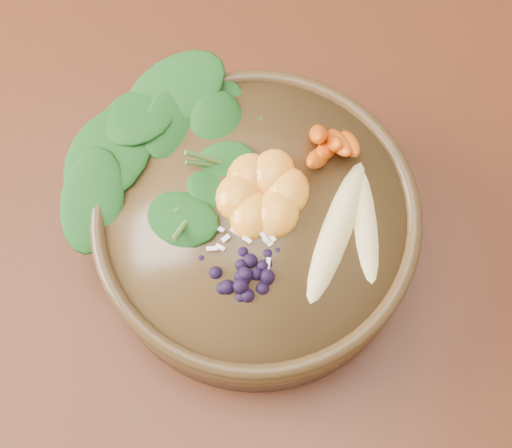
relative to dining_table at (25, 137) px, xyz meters
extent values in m
plane|color=#381E0F|center=(0.00, 0.00, -0.66)|extent=(4.00, 4.00, 0.00)
cube|color=#492111|center=(0.00, 0.00, 0.07)|extent=(1.60, 0.90, 0.04)
cylinder|color=#44311A|center=(0.30, -0.08, 0.13)|extent=(0.30, 0.30, 0.08)
ellipsoid|color=#E0CC84|center=(0.40, -0.07, 0.18)|extent=(0.07, 0.15, 0.02)
ellipsoid|color=#E0CC84|center=(0.37, -0.08, 0.18)|extent=(0.04, 0.15, 0.02)
camera|label=1|loc=(0.37, -0.31, 0.73)|focal=50.00mm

